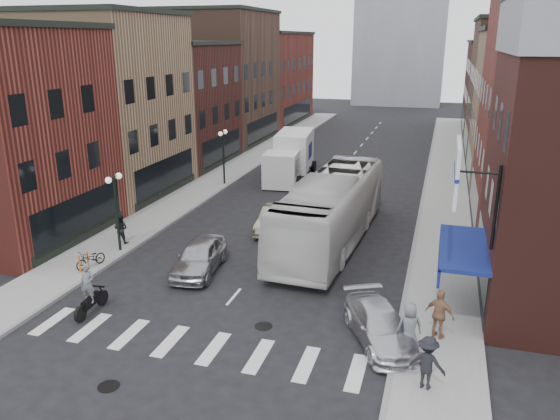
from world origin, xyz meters
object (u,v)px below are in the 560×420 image
(bike_rack, at_px, (84,262))
(sedan_left_far, at_px, (275,219))
(parked_bicycle, at_px, (91,259))
(ped_right_c, at_px, (409,327))
(streetlamp_near, at_px, (116,198))
(ped_left_solo, at_px, (121,229))
(streetlamp_far, at_px, (223,147))
(sedan_left_near, at_px, (199,257))
(transit_bus, at_px, (331,209))
(ped_right_b, at_px, (440,314))
(motorcycle_rider, at_px, (89,291))
(curb_car, at_px, (380,325))
(billboard_sign, at_px, (459,173))
(box_truck, at_px, (291,157))
(ped_right_a, at_px, (427,363))

(bike_rack, distance_m, sedan_left_far, 10.66)
(parked_bicycle, distance_m, ped_right_c, 15.24)
(streetlamp_near, relative_size, ped_left_solo, 2.60)
(streetlamp_far, xyz_separation_m, ped_right_c, (14.82, -19.37, -1.86))
(sedan_left_near, bearing_deg, streetlamp_far, 100.98)
(transit_bus, relative_size, ped_right_b, 7.14)
(motorcycle_rider, bearing_deg, ped_left_solo, 106.88)
(streetlamp_near, bearing_deg, ped_left_solo, 117.68)
(ped_right_c, bearing_deg, ped_right_b, -145.36)
(bike_rack, height_order, curb_car, curb_car)
(billboard_sign, distance_m, sedan_left_near, 12.57)
(streetlamp_far, distance_m, sedan_left_near, 15.93)
(ped_right_b, height_order, ped_right_c, ped_right_b)
(transit_bus, bearing_deg, streetlamp_far, 139.92)
(streetlamp_far, relative_size, ped_left_solo, 2.60)
(box_truck, xyz_separation_m, sedan_left_near, (0.70, -18.40, -0.98))
(streetlamp_far, height_order, box_truck, streetlamp_far)
(streetlamp_near, height_order, ped_right_a, streetlamp_near)
(box_truck, xyz_separation_m, ped_right_b, (11.59, -21.58, -0.66))
(streetlamp_near, xyz_separation_m, bike_rack, (-0.20, -2.70, -2.36))
(sedan_left_far, relative_size, ped_right_a, 2.39)
(box_truck, relative_size, ped_right_c, 4.62)
(box_truck, bearing_deg, ped_right_a, -72.35)
(ped_right_c, bearing_deg, ped_left_solo, -38.46)
(sedan_left_near, distance_m, ped_right_b, 11.35)
(motorcycle_rider, xyz_separation_m, sedan_left_far, (4.11, 11.54, -0.31))
(billboard_sign, relative_size, ped_right_a, 2.12)
(sedan_left_far, relative_size, parked_bicycle, 2.61)
(transit_bus, bearing_deg, ped_left_solo, -157.59)
(ped_left_solo, bearing_deg, sedan_left_near, 157.77)
(ped_right_a, bearing_deg, ped_left_solo, -14.39)
(transit_bus, distance_m, ped_right_a, 13.19)
(parked_bicycle, bearing_deg, ped_right_a, -0.10)
(motorcycle_rider, height_order, curb_car, motorcycle_rider)
(billboard_sign, height_order, ped_right_a, billboard_sign)
(curb_car, distance_m, ped_right_b, 2.16)
(ped_left_solo, bearing_deg, ped_right_c, 155.05)
(sedan_left_far, bearing_deg, curb_car, -57.79)
(streetlamp_far, relative_size, curb_car, 0.92)
(transit_bus, xyz_separation_m, curb_car, (3.76, -9.42, -1.21))
(parked_bicycle, relative_size, ped_right_b, 0.86)
(box_truck, bearing_deg, sedan_left_far, -85.47)
(streetlamp_near, xyz_separation_m, ped_right_b, (15.80, -4.18, -1.83))
(streetlamp_far, height_order, motorcycle_rider, streetlamp_far)
(billboard_sign, relative_size, sedan_left_near, 0.83)
(ped_left_solo, distance_m, ped_right_a, 18.00)
(billboard_sign, xyz_separation_m, motorcycle_rider, (-13.50, -2.53, -5.13))
(streetlamp_far, height_order, ped_right_a, streetlamp_far)
(streetlamp_far, height_order, parked_bicycle, streetlamp_far)
(sedan_left_far, bearing_deg, bike_rack, -132.24)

